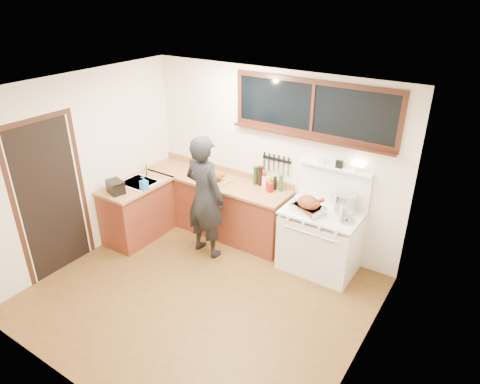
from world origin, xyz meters
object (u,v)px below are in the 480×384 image
Objects in this scene: roast_turkey at (308,205)px; cutting_board at (216,178)px; man at (205,197)px; vintage_stove at (321,239)px.

cutting_board is at bearing 175.57° from roast_turkey.
man is 0.57m from cutting_board.
vintage_stove is at bearing 19.74° from man.
cutting_board is at bearing -179.19° from vintage_stove.
vintage_stove is at bearing 43.72° from roast_turkey.
man is at bearing -163.69° from roast_turkey.
man is at bearing -160.26° from vintage_stove.
man reaches higher than roast_turkey.
man is 1.45m from roast_turkey.
man reaches higher than cutting_board.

